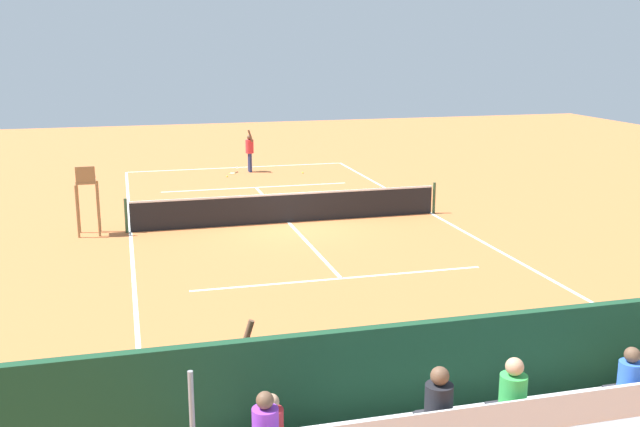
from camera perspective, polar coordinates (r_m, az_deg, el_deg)
ground_plane at (r=24.18m, az=-2.44°, el=-0.68°), size 60.00×60.00×0.00m
court_line_markings at (r=24.21m, az=-2.46°, el=-0.65°), size 10.10×22.20×0.01m
tennis_net at (r=24.06m, az=-2.45°, el=0.48°), size 10.30×0.10×1.07m
backdrop_wall at (r=11.32m, az=13.47°, el=-12.25°), size 18.00×0.16×2.00m
bleacher_stand at (r=10.29m, az=17.21°, el=-15.38°), size 9.06×2.40×2.48m
umpire_chair at (r=23.38m, az=-17.48°, el=1.54°), size 0.67×0.67×2.14m
courtside_bench at (r=12.94m, az=18.98°, el=-11.44°), size 1.80×0.40×0.93m
equipment_bag at (r=12.05m, az=10.80°, el=-14.82°), size 0.90×0.36×0.36m
tennis_player at (r=33.41m, az=-5.43°, el=4.92°), size 0.38×0.54×1.93m
tennis_racket at (r=33.25m, az=-6.73°, el=3.10°), size 0.52×0.51×0.03m
tennis_ball_near at (r=33.03m, az=-1.33°, el=3.16°), size 0.07×0.07×0.07m
tennis_ball_far at (r=32.39m, az=-7.15°, el=2.85°), size 0.07×0.07×0.07m
line_judge at (r=10.83m, az=-5.54°, el=-13.06°), size 0.40×0.55×1.93m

